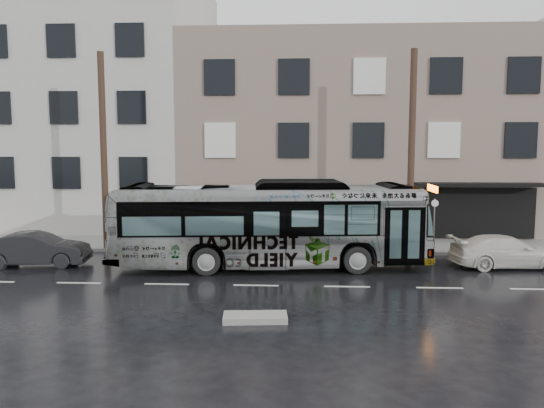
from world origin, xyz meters
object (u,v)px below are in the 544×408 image
Objects in this scene: utility_pole_front at (411,152)px; bus at (269,224)px; utility_pole_rear at (104,152)px; white_sedan at (506,251)px; sign_post at (434,225)px; dark_sedan at (36,249)px.

utility_pole_front is 7.43m from bus.
utility_pole_rear is at bearing 180.00° from utility_pole_front.
white_sedan is (3.41, -2.40, -4.00)m from utility_pole_front.
sign_post reaches higher than dark_sedan.
bus reaches higher than dark_sedan.
utility_pole_rear is 8.82m from bus.
sign_post is 7.86m from bus.
utility_pole_rear is at bearing 75.48° from white_sedan.
utility_pole_front is 3.48m from sign_post.
utility_pole_front is at bearing 0.00° from utility_pole_rear.
sign_post is 0.54× the size of white_sedan.
white_sedan is (9.60, 0.50, -1.11)m from bus.
dark_sedan is (-9.56, -0.29, -1.07)m from bus.
utility_pole_rear reaches higher than white_sedan.
utility_pole_front reaches higher than white_sedan.
utility_pole_front is 2.02× the size of white_sedan.
bus is at bearing -20.40° from utility_pole_rear.
white_sedan is at bearing -94.67° from dark_sedan.
utility_pole_front is 14.00m from utility_pole_rear.
dark_sedan is at bearing -169.28° from sign_post.
dark_sedan is (-15.76, -3.19, -3.96)m from utility_pole_front.
bus reaches higher than white_sedan.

